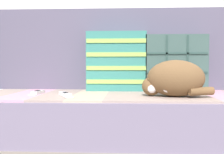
{
  "coord_description": "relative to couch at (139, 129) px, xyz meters",
  "views": [
    {
      "loc": [
        -0.07,
        -1.51,
        0.58
      ],
      "look_at": [
        -0.16,
        0.07,
        0.52
      ],
      "focal_mm": 45.0,
      "sensor_mm": 36.0,
      "label": 1
    }
  ],
  "objects": [
    {
      "name": "game_remote_far",
      "position": [
        -0.41,
        -0.16,
        0.22
      ],
      "size": [
        0.13,
        0.2,
        0.02
      ],
      "color": "white",
      "rests_on": "couch"
    },
    {
      "name": "sofa_backrest",
      "position": [
        -0.0,
        0.33,
        0.49
      ],
      "size": [
        1.94,
        0.14,
        0.56
      ],
      "color": "#514C60",
      "rests_on": "couch"
    },
    {
      "name": "throw_pillow_quilted",
      "position": [
        0.24,
        0.19,
        0.39
      ],
      "size": [
        0.39,
        0.14,
        0.36
      ],
      "color": "#38514C",
      "rests_on": "couch"
    },
    {
      "name": "throw_pillow_striped",
      "position": [
        -0.14,
        0.19,
        0.4
      ],
      "size": [
        0.39,
        0.14,
        0.38
      ],
      "color": "#337A70",
      "rests_on": "couch"
    },
    {
      "name": "game_remote_near",
      "position": [
        -0.59,
        -0.07,
        0.22
      ],
      "size": [
        0.05,
        0.19,
        0.02
      ],
      "color": "white",
      "rests_on": "couch"
    },
    {
      "name": "couch",
      "position": [
        0.0,
        0.0,
        0.0
      ],
      "size": [
        1.98,
        0.8,
        0.42
      ],
      "color": "gray",
      "rests_on": "ground_plane"
    },
    {
      "name": "sleeping_cat",
      "position": [
        0.18,
        -0.16,
        0.3
      ],
      "size": [
        0.37,
        0.26,
        0.19
      ],
      "color": "brown",
      "rests_on": "couch"
    }
  ]
}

